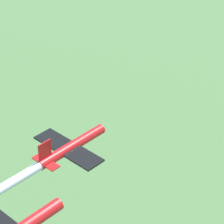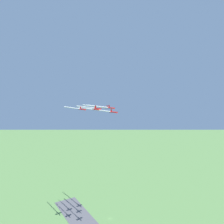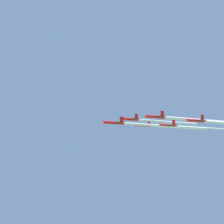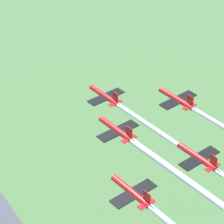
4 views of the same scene
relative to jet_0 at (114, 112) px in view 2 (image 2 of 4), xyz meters
The scene contains 13 objects.
ground_plane 182.91m from the jet_0, 132.43° to the right, with size 3000.00×3000.00×0.00m, color #4C723D.
jet_0 is the anchor object (origin of this frame).
jet_1 18.06m from the jet_0, 127.88° to the right, with size 10.00×10.50×3.50m.
jet_2 18.13m from the jet_0, 66.95° to the right, with size 10.00×10.50×3.50m.
jet_3 35.73m from the jet_0, 127.88° to the right, with size 10.00×10.50×3.50m.
jet_4 30.78m from the jet_0, 97.42° to the right, with size 10.00×10.50×3.50m.
jet_5 35.75m from the jet_0, 66.95° to the right, with size 10.00×10.50×3.50m.
smoke_trail_0 30.84m from the jet_0, 97.42° to the right, with size 7.81×51.80×1.09m.
smoke_trail_1 44.27m from the jet_0, 109.24° to the right, with size 7.24×45.92×1.29m.
smoke_trail_2 40.82m from the jet_0, 84.57° to the right, with size 5.99×38.79×0.96m.
smoke_trail_3 65.40m from the jet_0, 113.50° to the right, with size 8.17×54.21×1.13m.
smoke_trail_4 53.24m from the jet_0, 97.42° to the right, with size 5.26×35.12×0.71m.
smoke_trail_5 57.64m from the jet_0, 79.10° to the right, with size 5.92×38.06×0.99m.
Camera 2 is at (213.19, 209.73, 189.26)m, focal length 35.00 mm.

